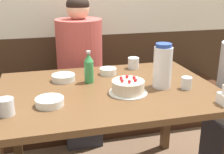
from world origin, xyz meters
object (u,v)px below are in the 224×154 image
(bowl_rice_small, at_px, (108,71))
(birthday_cake, at_px, (128,87))
(bench_seat, at_px, (87,111))
(person_teal_shirt, at_px, (80,74))
(glass_water_tall, at_px, (186,83))
(glass_shot_small, at_px, (6,107))
(water_pitcher, at_px, (163,66))
(bowl_soup_white, at_px, (50,102))
(glass_tumbler_short, at_px, (133,63))
(soju_bottle, at_px, (89,68))
(bowl_side_dish, at_px, (64,78))

(bowl_rice_small, bearing_deg, birthday_cake, -85.52)
(bench_seat, xyz_separation_m, person_teal_shirt, (-0.07, -0.12, 0.40))
(glass_water_tall, distance_m, person_teal_shirt, 0.99)
(glass_shot_small, bearing_deg, water_pitcher, 10.77)
(bench_seat, height_order, water_pitcher, water_pitcher)
(bowl_rice_small, bearing_deg, bench_seat, 96.12)
(water_pitcher, distance_m, bowl_rice_small, 0.42)
(bowl_soup_white, xyz_separation_m, glass_tumbler_short, (0.62, 0.51, 0.02))
(bench_seat, relative_size, glass_shot_small, 30.99)
(birthday_cake, relative_size, water_pitcher, 0.83)
(bowl_soup_white, bearing_deg, soju_bottle, 48.98)
(bench_seat, xyz_separation_m, glass_water_tall, (0.44, -0.95, 0.57))
(soju_bottle, height_order, bowl_side_dish, soju_bottle)
(bench_seat, height_order, bowl_soup_white, bowl_soup_white)
(glass_tumbler_short, bearing_deg, bowl_side_dish, -164.31)
(birthday_cake, xyz_separation_m, person_teal_shirt, (-0.16, 0.81, -0.17))
(water_pitcher, height_order, soju_bottle, water_pitcher)
(water_pitcher, relative_size, bowl_soup_white, 1.82)
(bowl_rice_small, bearing_deg, bowl_soup_white, -134.20)
(glass_shot_small, bearing_deg, soju_bottle, 37.49)
(birthday_cake, relative_size, person_teal_shirt, 0.18)
(bowl_side_dish, bearing_deg, water_pitcher, -24.56)
(bowl_soup_white, relative_size, bowl_rice_small, 1.28)
(water_pitcher, xyz_separation_m, glass_shot_small, (-0.86, -0.16, -0.09))
(glass_tumbler_short, relative_size, glass_shot_small, 0.98)
(soju_bottle, height_order, glass_shot_small, soju_bottle)
(bowl_side_dish, xyz_separation_m, glass_water_tall, (0.68, -0.32, 0.01))
(bowl_side_dish, xyz_separation_m, person_teal_shirt, (0.18, 0.51, -0.16))
(bench_seat, relative_size, water_pitcher, 9.62)
(glass_tumbler_short, bearing_deg, water_pitcher, -83.92)
(birthday_cake, relative_size, soju_bottle, 1.09)
(bench_seat, distance_m, bowl_soup_white, 1.19)
(glass_water_tall, bearing_deg, bench_seat, 114.85)
(soju_bottle, bearing_deg, glass_water_tall, -25.41)
(bench_seat, height_order, person_teal_shirt, person_teal_shirt)
(bowl_side_dish, bearing_deg, person_teal_shirt, 70.93)
(bowl_soup_white, bearing_deg, birthday_cake, 8.03)
(soju_bottle, bearing_deg, bowl_side_dish, 155.88)
(soju_bottle, height_order, person_teal_shirt, person_teal_shirt)
(birthday_cake, bearing_deg, person_teal_shirt, 100.85)
(soju_bottle, bearing_deg, bowl_soup_white, -131.02)
(water_pitcher, distance_m, soju_bottle, 0.45)
(bowl_rice_small, distance_m, bowl_side_dish, 0.31)
(bowl_side_dish, bearing_deg, glass_water_tall, -25.13)
(bowl_soup_white, distance_m, bowl_side_dish, 0.37)
(bench_seat, distance_m, birthday_cake, 1.10)
(bowl_rice_small, xyz_separation_m, glass_water_tall, (0.38, -0.38, 0.01))
(birthday_cake, bearing_deg, glass_tumbler_short, 67.72)
(bowl_soup_white, height_order, person_teal_shirt, person_teal_shirt)
(bowl_rice_small, bearing_deg, glass_shot_small, -141.98)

